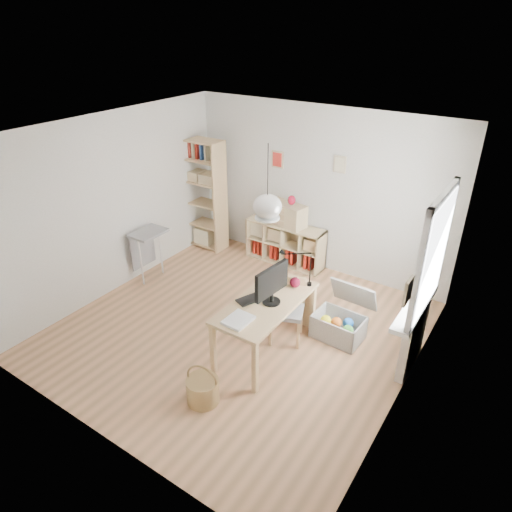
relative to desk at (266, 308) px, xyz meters
The scene contains 20 objects.
ground 0.87m from the desk, 164.74° to the left, with size 4.50×4.50×0.00m, color tan.
room_shell 1.34m from the desk, 164.74° to the left, with size 4.50×4.50×4.50m.
window_unit 2.04m from the desk, 24.12° to the left, with size 0.07×1.16×1.46m.
radiator 1.82m from the desk, 24.58° to the left, with size 0.10×0.80×0.80m, color white.
windowsill 1.77m from the desk, 25.25° to the left, with size 0.22×1.20×0.06m, color white.
desk is the anchor object (origin of this frame).
cube_shelf 2.48m from the desk, 114.61° to the left, with size 1.40×0.38×0.72m.
tall_bookshelf 3.27m from the desk, 142.99° to the left, with size 0.80×0.38×2.00m.
side_table 2.64m from the desk, 169.06° to the left, with size 0.40×0.55×0.85m.
chair 0.44m from the desk, 78.37° to the left, with size 0.55×0.55×0.86m.
wicker_basket 1.25m from the desk, 95.45° to the right, with size 0.37×0.37×0.51m.
storage_chest 1.15m from the desk, 50.25° to the left, with size 0.68×0.76×0.69m.
monitor 0.38m from the desk, 15.57° to the left, with size 0.23×0.57×0.49m.
keyboard 0.19m from the desk, behind, with size 0.17×0.46×0.02m, color black.
task_lamp 0.70m from the desk, 84.52° to the left, with size 0.43×0.16×0.46m.
yarn_ball 0.53m from the desk, 75.32° to the left, with size 0.14×0.14×0.14m, color #530B1C.
paper_tray 0.54m from the desk, 95.16° to the right, with size 0.27×0.33×0.03m, color white.
drawer_chest 2.42m from the desk, 114.29° to the left, with size 0.66×0.30×0.38m, color beige.
red_vase 2.43m from the desk, 112.48° to the left, with size 0.13×0.13×0.16m, color maroon.
potted_plant 1.95m from the desk, 35.02° to the left, with size 0.25×0.22×0.28m, color #2A6827.
Camera 1 is at (3.04, -4.12, 3.88)m, focal length 32.00 mm.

